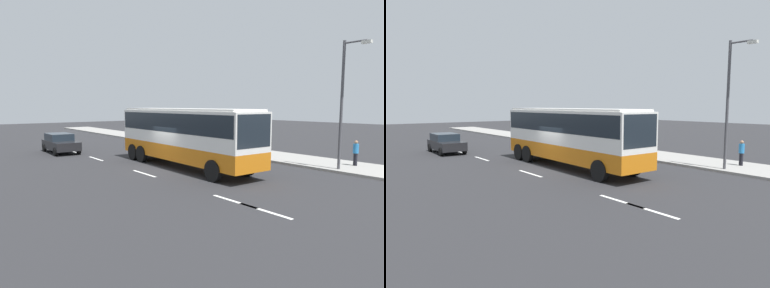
# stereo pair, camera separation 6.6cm
# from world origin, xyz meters

# --- Properties ---
(ground_plane) EXTENTS (120.00, 120.00, 0.00)m
(ground_plane) POSITION_xyz_m (0.00, 0.00, 0.00)
(ground_plane) COLOR #28282B
(sidewalk_curb) EXTENTS (80.00, 4.00, 0.15)m
(sidewalk_curb) POSITION_xyz_m (0.00, 8.73, 0.07)
(sidewalk_curb) COLOR gray
(sidewalk_curb) RESTS_ON ground_plane
(lane_centreline) EXTENTS (39.35, 0.16, 0.01)m
(lane_centreline) POSITION_xyz_m (2.41, -1.75, 0.00)
(lane_centreline) COLOR white
(lane_centreline) RESTS_ON ground_plane
(coach_bus) EXTENTS (11.47, 2.89, 3.59)m
(coach_bus) POSITION_xyz_m (0.34, 1.19, 2.22)
(coach_bus) COLOR orange
(coach_bus) RESTS_ON ground_plane
(car_black_sedan) EXTENTS (4.51, 2.03, 1.53)m
(car_black_sedan) POSITION_xyz_m (-11.01, -2.74, 0.81)
(car_black_sedan) COLOR black
(car_black_sedan) RESTS_ON ground_plane
(pedestrian_near_curb) EXTENTS (0.32, 0.32, 1.52)m
(pedestrian_near_curb) POSITION_xyz_m (6.91, 9.17, 1.02)
(pedestrian_near_curb) COLOR black
(pedestrian_near_curb) RESTS_ON sidewalk_curb
(street_lamp) EXTENTS (1.55, 0.24, 7.18)m
(street_lamp) POSITION_xyz_m (7.01, 7.33, 4.23)
(street_lamp) COLOR #47474C
(street_lamp) RESTS_ON sidewalk_curb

